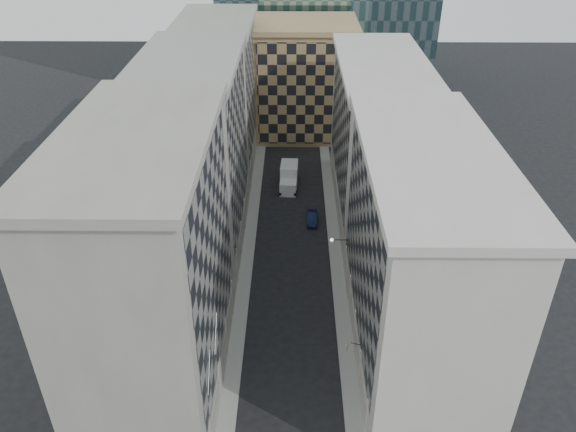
{
  "coord_description": "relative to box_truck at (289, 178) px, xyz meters",
  "views": [
    {
      "loc": [
        0.14,
        -24.72,
        38.8
      ],
      "look_at": [
        -0.29,
        15.84,
        14.07
      ],
      "focal_mm": 35.0,
      "sensor_mm": 36.0,
      "label": 1
    }
  ],
  "objects": [
    {
      "name": "dark_car",
      "position": [
        3.11,
        -9.74,
        -0.8
      ],
      "size": [
        1.37,
        3.81,
        1.25
      ],
      "primitive_type": "imported",
      "rotation": [
        0.0,
        0.0,
        -0.01
      ],
      "color": "#10193C",
      "rests_on": "ground"
    },
    {
      "name": "bldg_right_a",
      "position": [
        11.37,
        -32.19,
        8.9
      ],
      "size": [
        10.8,
        26.8,
        20.7
      ],
      "color": "beige",
      "rests_on": "ground"
    },
    {
      "name": "bldg_left_c",
      "position": [
        -10.39,
        7.81,
        9.4
      ],
      "size": [
        10.8,
        22.8,
        21.7
      ],
      "color": "gray",
      "rests_on": "ground"
    },
    {
      "name": "sidewalk_west",
      "position": [
        -4.76,
        -17.19,
        -1.35
      ],
      "size": [
        1.5,
        100.0,
        0.15
      ],
      "primitive_type": "cube",
      "color": "gray",
      "rests_on": "ground"
    },
    {
      "name": "bldg_left_a",
      "position": [
        -10.39,
        -36.19,
        10.4
      ],
      "size": [
        10.8,
        22.8,
        23.7
      ],
      "color": "gray",
      "rests_on": "ground"
    },
    {
      "name": "bracket_lamp",
      "position": [
        4.87,
        -23.19,
        4.78
      ],
      "size": [
        1.98,
        0.36,
        0.36
      ],
      "color": "black",
      "rests_on": "ground"
    },
    {
      "name": "bldg_right_b",
      "position": [
        11.39,
        -5.19,
        8.43
      ],
      "size": [
        10.8,
        28.8,
        19.7
      ],
      "color": "beige",
      "rests_on": "ground"
    },
    {
      "name": "tan_block",
      "position": [
        2.49,
        20.7,
        8.01
      ],
      "size": [
        16.8,
        14.8,
        18.8
      ],
      "color": "tan",
      "rests_on": "ground"
    },
    {
      "name": "shop_sign",
      "position": [
        5.45,
        -36.33,
        2.41
      ],
      "size": [
        1.26,
        0.72,
        0.82
      ],
      "rotation": [
        0.0,
        0.0,
        -0.31
      ],
      "color": "black",
      "rests_on": "ground"
    },
    {
      "name": "box_truck",
      "position": [
        0.0,
        0.0,
        0.0
      ],
      "size": [
        2.7,
        6.06,
        3.27
      ],
      "rotation": [
        0.0,
        0.0,
        -0.05
      ],
      "color": "white",
      "rests_on": "ground"
    },
    {
      "name": "sidewalk_east",
      "position": [
        5.74,
        -17.19,
        -1.35
      ],
      "size": [
        1.5,
        100.0,
        0.15
      ],
      "primitive_type": "cube",
      "color": "gray",
      "rests_on": "ground"
    },
    {
      "name": "flagpoles_left",
      "position": [
        -5.41,
        -41.19,
        6.58
      ],
      "size": [
        0.1,
        6.33,
        2.33
      ],
      "color": "gray",
      "rests_on": "ground"
    },
    {
      "name": "bldg_left_b",
      "position": [
        -10.39,
        -14.19,
        9.9
      ],
      "size": [
        10.8,
        22.8,
        22.7
      ],
      "color": "#9B9790",
      "rests_on": "ground"
    }
  ]
}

